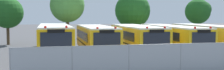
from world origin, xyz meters
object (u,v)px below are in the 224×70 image
school_bus_2 (136,37)px  tree_1 (68,5)px  school_bus_1 (96,38)px  school_bus_3 (171,37)px  tree_3 (199,11)px  school_bus_0 (54,38)px  school_bus_4 (206,36)px  tree_2 (133,10)px  tree_0 (8,12)px

school_bus_2 → tree_1: (-5.73, 8.16, 3.27)m
school_bus_1 → school_bus_3: same height
school_bus_1 → school_bus_2: 3.70m
school_bus_3 → tree_3: size_ratio=2.00×
school_bus_1 → tree_1: bearing=-77.0°
school_bus_0 → tree_1: 8.85m
school_bus_1 → school_bus_2: size_ratio=0.93×
school_bus_1 → school_bus_3: (7.17, -0.25, 0.00)m
school_bus_3 → school_bus_4: bearing=178.6°
school_bus_2 → tree_2: tree_2 is taller
school_bus_0 → school_bus_1: bearing=-178.3°
school_bus_1 → school_bus_2: (3.69, -0.27, 0.01)m
tree_2 → school_bus_3: bearing=-84.1°
school_bus_0 → school_bus_2: size_ratio=1.14×
tree_3 → school_bus_1: bearing=-148.7°
tree_3 → school_bus_0: bearing=-153.2°
school_bus_0 → tree_3: 21.85m
tree_2 → tree_3: tree_2 is taller
school_bus_3 → tree_3: tree_3 is taller
school_bus_2 → tree_3: (12.04, 9.84, 2.60)m
school_bus_4 → tree_2: tree_2 is taller
tree_1 → school_bus_0: bearing=-101.3°
tree_2 → tree_1: bearing=-170.3°
tree_2 → tree_0: bearing=-178.0°
school_bus_3 → tree_3: bearing=-131.5°
school_bus_2 → tree_3: size_ratio=1.81×
school_bus_3 → tree_1: size_ratio=1.72×
school_bus_0 → tree_0: bearing=-61.6°
school_bus_2 → school_bus_3: (3.48, 0.01, -0.01)m
school_bus_3 → school_bus_4: (3.59, -0.06, 0.01)m
school_bus_3 → tree_2: bearing=-84.6°
school_bus_4 → school_bus_0: bearing=-0.4°
school_bus_2 → tree_2: size_ratio=1.63×
school_bus_2 → tree_2: 10.23m
tree_0 → tree_3: bearing=1.9°
tree_0 → tree_2: bearing=2.0°
school_bus_4 → tree_1: size_ratio=1.59×
school_bus_1 → tree_3: bearing=-150.1°
school_bus_1 → tree_3: size_ratio=1.68×
school_bus_0 → school_bus_3: 10.82m
school_bus_0 → school_bus_4: bearing=178.1°
tree_1 → tree_2: size_ratio=1.05×
tree_0 → tree_2: (14.98, 0.51, 0.26)m
school_bus_1 → school_bus_0: bearing=1.7°
school_bus_2 → tree_2: bearing=-104.8°
school_bus_0 → school_bus_1: school_bus_0 is taller
school_bus_2 → tree_0: bearing=-36.1°
school_bus_0 → tree_2: size_ratio=1.85×
school_bus_2 → tree_3: bearing=-140.9°
school_bus_1 → school_bus_3: size_ratio=0.84×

